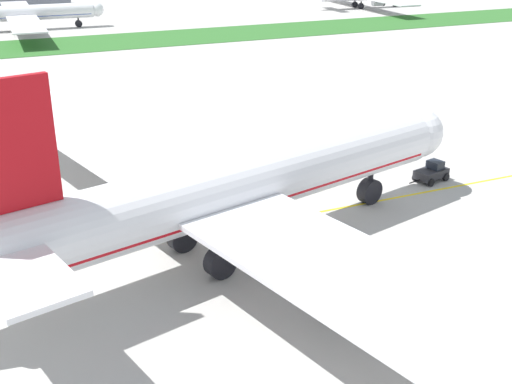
# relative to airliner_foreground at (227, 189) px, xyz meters

# --- Properties ---
(ground_plane) EXTENTS (600.00, 600.00, 0.00)m
(ground_plane) POSITION_rel_airliner_foreground_xyz_m (1.70, 1.80, -6.22)
(ground_plane) COLOR #ADAAA5
(ground_plane) RESTS_ON ground
(apron_taxi_line) EXTENTS (280.00, 0.36, 0.01)m
(apron_taxi_line) POSITION_rel_airliner_foreground_xyz_m (1.70, 4.59, -6.22)
(apron_taxi_line) COLOR yellow
(apron_taxi_line) RESTS_ON ground
(grass_median_strip) EXTENTS (320.00, 24.00, 0.10)m
(grass_median_strip) POSITION_rel_airliner_foreground_xyz_m (1.70, 114.44, -6.17)
(grass_median_strip) COLOR #2D6628
(grass_median_strip) RESTS_ON ground
(airliner_foreground) EXTENTS (55.05, 88.55, 18.32)m
(airliner_foreground) POSITION_rel_airliner_foreground_xyz_m (0.00, 0.00, 0.00)
(airliner_foreground) COLOR white
(airliner_foreground) RESTS_ON ground
(pushback_tug) EXTENTS (5.82, 3.34, 2.29)m
(pushback_tug) POSITION_rel_airliner_foreground_xyz_m (27.87, 7.19, -5.18)
(pushback_tug) COLOR #26262B
(pushback_tug) RESTS_ON ground
(service_truck_baggage_loader) EXTENTS (4.70, 2.86, 2.58)m
(service_truck_baggage_loader) POSITION_rel_airliner_foreground_xyz_m (-13.69, 40.50, -4.79)
(service_truck_baggage_loader) COLOR white
(service_truck_baggage_loader) RESTS_ON ground
(parked_airliner_far_centre) EXTENTS (42.41, 67.63, 13.21)m
(parked_airliner_far_centre) POSITION_rel_airliner_foreground_xyz_m (-3.88, 142.73, -1.74)
(parked_airliner_far_centre) COLOR white
(parked_airliner_far_centre) RESTS_ON ground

